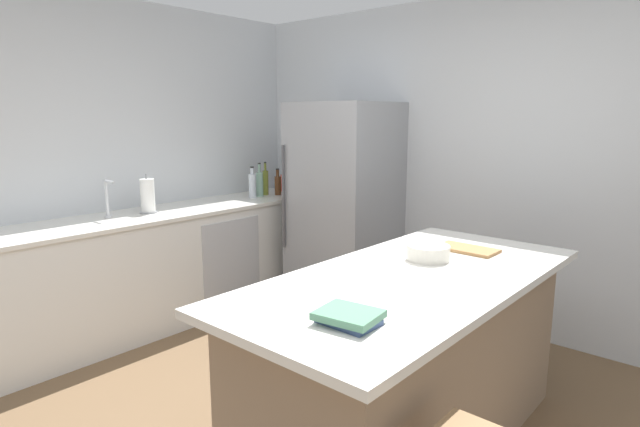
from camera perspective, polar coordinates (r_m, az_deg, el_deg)
wall_rear at (r=4.26m, az=19.05°, el=5.00°), size 6.00×0.10×2.60m
wall_left at (r=4.40m, az=-26.25°, el=4.66°), size 0.10×6.00×2.60m
counter_run_left at (r=4.52m, az=-15.88°, el=-5.35°), size 0.68×2.93×0.92m
kitchen_island at (r=2.77m, az=9.82°, el=-15.62°), size 0.97×2.06×0.91m
refrigerator at (r=4.56m, az=2.66°, el=0.81°), size 0.81×0.76×1.79m
sink_faucet at (r=4.19m, az=-22.38°, el=1.65°), size 0.15×0.05×0.30m
paper_towel_roll at (r=4.31m, az=-18.49°, el=1.81°), size 0.14×0.14×0.31m
hot_sauce_bottle at (r=5.28m, az=-4.09°, el=3.44°), size 0.05×0.05×0.24m
whiskey_bottle at (r=5.11m, az=-3.64°, el=3.49°), size 0.07×0.07×0.29m
syrup_bottle at (r=5.05m, az=-4.68°, el=3.22°), size 0.06×0.06×0.26m
olive_oil_bottle at (r=5.06m, az=-6.03°, el=3.47°), size 0.06×0.06×0.32m
gin_bottle at (r=4.97m, az=-6.67°, el=3.31°), size 0.07×0.07×0.32m
soda_bottle at (r=4.89m, az=-7.47°, el=3.15°), size 0.07×0.07×0.29m
cookbook_stack at (r=1.98m, az=3.17°, el=-11.33°), size 0.25×0.22×0.05m
mixing_bowl at (r=2.87m, az=11.85°, el=-4.23°), size 0.23×0.23×0.08m
cutting_board at (r=3.12m, az=15.91°, el=-3.80°), size 0.34×0.19×0.02m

